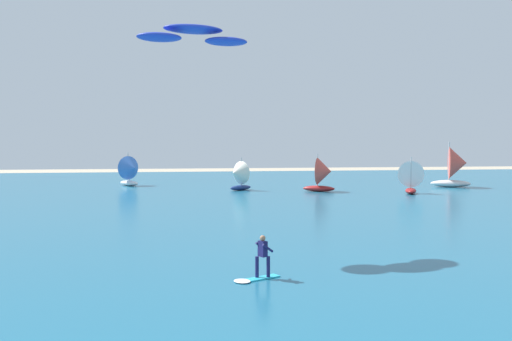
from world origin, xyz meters
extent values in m
cube|color=#1E607F|center=(0.00, 50.86, 0.05)|extent=(160.00, 90.00, 0.10)
cube|color=#26B2CC|center=(-0.05, 17.66, 0.12)|extent=(1.44, 1.04, 0.05)
cylinder|color=#19194C|center=(-0.26, 17.68, 0.55)|extent=(0.14, 0.14, 0.80)
cylinder|color=#19194C|center=(0.17, 17.64, 0.55)|extent=(0.14, 0.14, 0.80)
cube|color=#19194C|center=(-0.05, 17.66, 1.25)|extent=(0.36, 0.42, 0.60)
sphere|color=#9E7051|center=(-0.05, 17.66, 1.66)|extent=(0.22, 0.22, 0.22)
cylinder|color=#19194C|center=(-0.08, 17.89, 1.30)|extent=(0.49, 0.31, 0.39)
cylinder|color=#19194C|center=(0.12, 17.50, 1.30)|extent=(0.49, 0.31, 0.39)
ellipsoid|color=white|center=(-0.89, 17.22, 0.14)|extent=(0.86, 0.90, 0.08)
ellipsoid|color=#1E33B2|center=(-2.43, 24.16, 10.80)|extent=(3.21, 2.29, 0.34)
ellipsoid|color=#1E33B2|center=(-4.06, 23.83, 10.31)|extent=(2.44, 2.14, 0.34)
ellipsoid|color=#1E33B2|center=(-0.81, 24.48, 10.31)|extent=(2.44, 2.14, 0.34)
ellipsoid|color=white|center=(-8.97, 64.62, 0.42)|extent=(2.97, 3.41, 0.64)
cylinder|color=silver|center=(-9.06, 64.75, 2.43)|extent=(0.11, 0.11, 3.39)
cone|color=#3F72CC|center=(-8.62, 64.15, 2.26)|extent=(3.17, 2.90, 2.85)
ellipsoid|color=navy|center=(3.66, 56.51, 0.38)|extent=(3.00, 2.67, 0.56)
cylinder|color=silver|center=(3.77, 56.60, 2.17)|extent=(0.09, 0.09, 3.01)
cone|color=silver|center=(3.25, 56.19, 2.02)|extent=(2.59, 2.80, 2.53)
ellipsoid|color=maroon|center=(20.40, 49.98, 0.39)|extent=(2.24, 3.31, 0.59)
cylinder|color=silver|center=(20.34, 49.85, 2.26)|extent=(0.10, 0.10, 3.14)
cone|color=white|center=(20.61, 50.48, 2.10)|extent=(2.97, 2.31, 2.64)
ellipsoid|color=silver|center=(28.46, 57.05, 0.52)|extent=(4.71, 3.17, 0.84)
cylinder|color=silver|center=(28.26, 57.13, 3.17)|extent=(0.14, 0.14, 4.47)
cone|color=#D84C3F|center=(29.16, 56.74, 2.95)|extent=(3.27, 4.22, 3.75)
ellipsoid|color=maroon|center=(11.71, 53.64, 0.42)|extent=(3.57, 2.55, 0.64)
cylinder|color=silver|center=(11.57, 53.71, 2.44)|extent=(0.11, 0.11, 3.40)
cone|color=#D84C3F|center=(12.23, 53.39, 2.27)|extent=(2.60, 3.22, 2.86)
camera|label=1|loc=(-3.30, -2.83, 5.31)|focal=38.43mm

